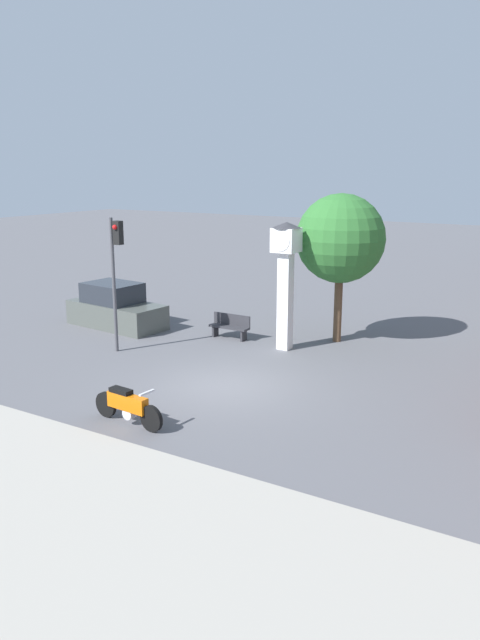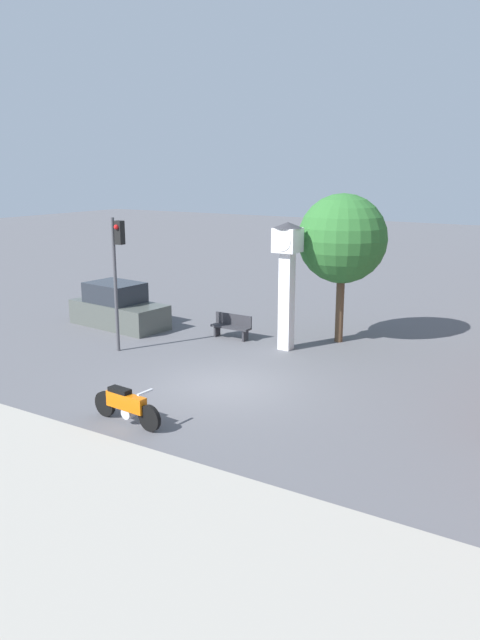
{
  "view_description": "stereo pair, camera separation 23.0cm",
  "coord_description": "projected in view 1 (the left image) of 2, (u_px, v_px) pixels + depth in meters",
  "views": [
    {
      "loc": [
        9.54,
        -14.79,
        6.35
      ],
      "look_at": [
        0.19,
        0.58,
        1.94
      ],
      "focal_mm": 35.0,
      "sensor_mm": 36.0,
      "label": 1
    },
    {
      "loc": [
        9.74,
        -14.67,
        6.35
      ],
      "look_at": [
        0.19,
        0.58,
        1.94
      ],
      "focal_mm": 35.0,
      "sensor_mm": 36.0,
      "label": 2
    }
  ],
  "objects": [
    {
      "name": "street_tree",
      "position": [
        341.0,
        239.0,
        22.54
      ],
      "size": [
        3.23,
        3.23,
        5.48
      ],
      "color": "brown",
      "rests_on": "ground_plane"
    },
    {
      "name": "clock_tower",
      "position": [
        286.0,
        267.0,
        21.75
      ],
      "size": [
        1.01,
        1.01,
        4.54
      ],
      "color": "white",
      "rests_on": "ground_plane"
    },
    {
      "name": "sidewalk_strip",
      "position": [
        15.0,
        497.0,
        12.26
      ],
      "size": [
        36.0,
        6.0,
        0.1
      ],
      "color": "#9E998E",
      "rests_on": "ground_plane"
    },
    {
      "name": "ground_plane",
      "position": [
        224.0,
        386.0,
        18.6
      ],
      "size": [
        120.0,
        120.0,
        0.0
      ],
      "primitive_type": "plane",
      "color": "#56565B"
    },
    {
      "name": "traffic_light",
      "position": [
        116.0,
        262.0,
        21.36
      ],
      "size": [
        0.5,
        0.35,
        4.71
      ],
      "color": "#47474C",
      "rests_on": "ground_plane"
    },
    {
      "name": "bench",
      "position": [
        230.0,
        326.0,
        23.76
      ],
      "size": [
        1.6,
        0.44,
        0.92
      ],
      "color": "#2D2D33",
      "rests_on": "ground_plane"
    },
    {
      "name": "parked_car",
      "position": [
        116.0,
        309.0,
        25.47
      ],
      "size": [
        4.35,
        2.19,
        1.8
      ],
      "rotation": [
        0.0,
        0.0,
        -0.09
      ],
      "color": "#4C514C",
      "rests_on": "ground_plane"
    },
    {
      "name": "motorcycle",
      "position": [
        128.0,
        406.0,
        15.77
      ],
      "size": [
        2.3,
        0.5,
        1.01
      ],
      "rotation": [
        0.0,
        0.0,
        -0.08
      ],
      "color": "black",
      "rests_on": "ground_plane"
    }
  ]
}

